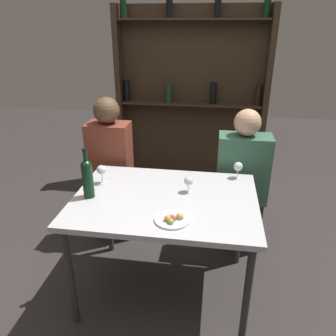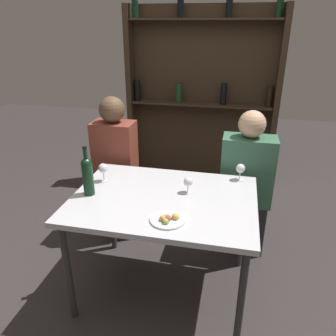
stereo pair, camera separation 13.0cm
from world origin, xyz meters
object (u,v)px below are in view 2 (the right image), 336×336
object	(u,v)px
wine_glass_1	(188,182)
seated_person_left	(116,172)
food_plate_0	(168,219)
wine_bottle	(88,174)
wine_glass_2	(103,169)
seated_person_right	(245,189)
wine_glass_0	(240,169)

from	to	relation	value
wine_glass_1	seated_person_left	bearing A→B (deg)	143.69
food_plate_0	wine_bottle	bearing A→B (deg)	160.42
wine_glass_2	seated_person_left	xyz separation A→B (m)	(-0.10, 0.48, -0.25)
seated_person_left	seated_person_right	size ratio (longest dim) A/B	1.05
wine_glass_2	wine_glass_1	bearing A→B (deg)	-4.05
wine_glass_1	seated_person_right	size ratio (longest dim) A/B	0.09
wine_bottle	food_plate_0	xyz separation A→B (m)	(0.57, -0.20, -0.13)
wine_bottle	food_plate_0	bearing A→B (deg)	-19.58
wine_bottle	wine_glass_1	xyz separation A→B (m)	(0.63, 0.16, -0.07)
wine_glass_0	wine_glass_2	xyz separation A→B (m)	(-0.94, -0.23, 0.01)
wine_bottle	seated_person_right	distance (m)	1.27
wine_glass_1	food_plate_0	world-z (taller)	wine_glass_1
food_plate_0	seated_person_right	distance (m)	1.01
food_plate_0	seated_person_right	size ratio (longest dim) A/B	0.17
wine_glass_1	seated_person_right	xyz separation A→B (m)	(0.39, 0.52, -0.27)
wine_bottle	wine_glass_1	world-z (taller)	wine_bottle
wine_glass_2	food_plate_0	bearing A→B (deg)	-36.24
wine_glass_1	wine_glass_0	bearing A→B (deg)	39.27
wine_glass_2	seated_person_right	distance (m)	1.14
seated_person_right	wine_glass_2	bearing A→B (deg)	-154.49
wine_bottle	seated_person_right	xyz separation A→B (m)	(1.02, 0.68, -0.34)
seated_person_right	wine_glass_0	bearing A→B (deg)	-103.11
wine_bottle	wine_glass_0	bearing A→B (deg)	24.16
wine_glass_1	seated_person_left	size ratio (longest dim) A/B	0.09
seated_person_left	wine_glass_2	bearing A→B (deg)	-78.40
wine_bottle	food_plate_0	world-z (taller)	wine_bottle
food_plate_0	wine_glass_1	bearing A→B (deg)	81.12
wine_glass_1	food_plate_0	bearing A→B (deg)	-98.88
wine_glass_0	seated_person_left	xyz separation A→B (m)	(-1.04, 0.25, -0.24)
wine_glass_1	seated_person_right	world-z (taller)	seated_person_right
wine_glass_1	wine_bottle	bearing A→B (deg)	-165.77
wine_glass_2	seated_person_left	distance (m)	0.55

